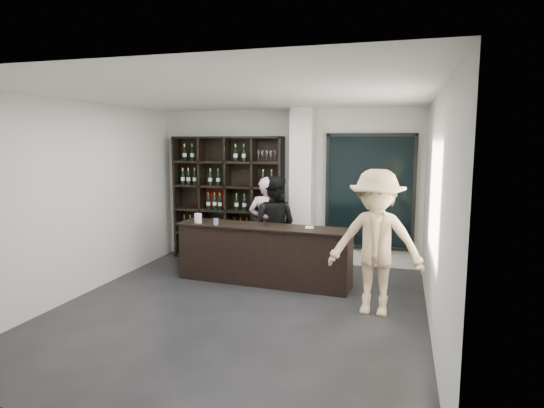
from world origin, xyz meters
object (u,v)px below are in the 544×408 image
(wine_shelf, at_px, (228,198))
(taster_pink, at_px, (267,225))
(tasting_counter, at_px, (264,254))
(customer, at_px, (376,243))
(taster_black, at_px, (273,225))

(wine_shelf, relative_size, taster_pink, 1.41)
(tasting_counter, distance_m, customer, 2.07)
(wine_shelf, xyz_separation_m, taster_pink, (1.00, -0.72, -0.35))
(taster_pink, bearing_deg, taster_black, 170.09)
(wine_shelf, height_order, customer, wine_shelf)
(wine_shelf, bearing_deg, taster_black, -32.44)
(taster_black, bearing_deg, customer, 147.08)
(wine_shelf, distance_m, tasting_counter, 1.88)
(wine_shelf, relative_size, customer, 1.23)
(wine_shelf, height_order, taster_pink, wine_shelf)
(taster_pink, distance_m, customer, 2.43)
(tasting_counter, xyz_separation_m, customer, (1.82, -0.85, 0.49))
(tasting_counter, bearing_deg, taster_pink, 106.22)
(taster_black, relative_size, customer, 0.88)
(taster_black, height_order, customer, customer)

